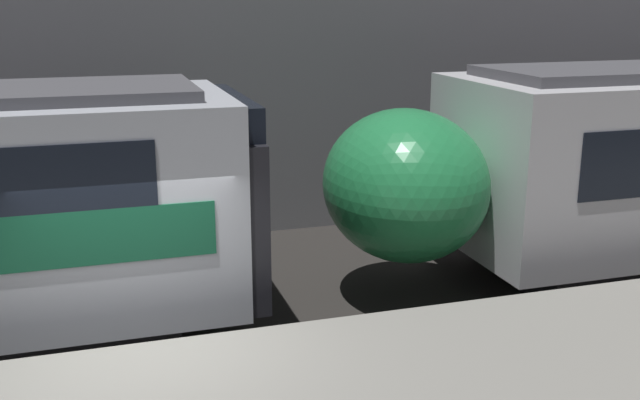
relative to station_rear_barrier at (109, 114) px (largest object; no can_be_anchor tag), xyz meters
name	(u,v)px	position (x,y,z in m)	size (l,w,h in m)	color
station_rear_barrier	(109,114)	(0.00, 0.00, 0.00)	(50.00, 0.15, 4.95)	gray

